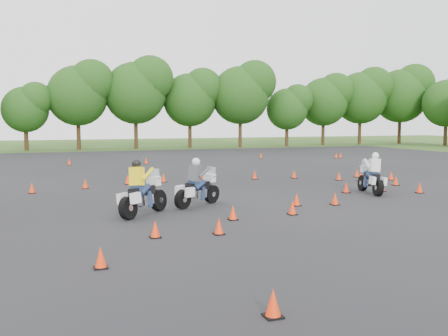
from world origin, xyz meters
TOP-DOWN VIEW (x-y plane):
  - ground at (0.00, 0.00)m, footprint 140.00×140.00m
  - asphalt_pad at (0.00, 6.00)m, footprint 62.00×62.00m
  - treeline at (4.33, 35.12)m, footprint 86.98×32.66m
  - traffic_cones at (-0.03, 5.60)m, footprint 36.70×32.79m
  - rider_grey at (-1.78, 2.05)m, footprint 2.38×1.88m
  - rider_yellow at (-3.97, 0.92)m, footprint 2.33×2.28m
  - rider_white at (6.27, 2.54)m, footprint 1.23×2.45m

SIDE VIEW (x-z plane):
  - ground at x=0.00m, z-range 0.00..0.00m
  - asphalt_pad at x=0.00m, z-range 0.01..0.01m
  - traffic_cones at x=-0.03m, z-range 0.01..0.46m
  - rider_white at x=6.27m, z-range 0.00..1.82m
  - rider_grey at x=-1.78m, z-range 0.00..1.83m
  - rider_yellow at x=-3.97m, z-range 0.00..1.93m
  - treeline at x=4.33m, z-range -0.83..10.38m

